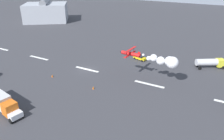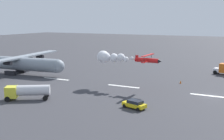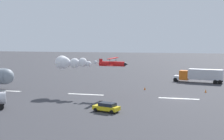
{
  "view_description": "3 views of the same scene",
  "coord_description": "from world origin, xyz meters",
  "px_view_note": "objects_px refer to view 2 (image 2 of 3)",
  "views": [
    {
      "loc": [
        35.11,
        -48.78,
        27.14
      ],
      "look_at": [
        9.75,
        -2.22,
        2.81
      ],
      "focal_mm": 35.15,
      "sensor_mm": 36.0,
      "label": 1
    },
    {
      "loc": [
        -7.1,
        60.8,
        15.66
      ],
      "look_at": [
        22.64,
        0.0,
        3.69
      ],
      "focal_mm": 46.07,
      "sensor_mm": 36.0,
      "label": 2
    },
    {
      "loc": [
        -2.3,
        63.64,
        11.69
      ],
      "look_at": [
        13.38,
        1.52,
        5.55
      ],
      "focal_mm": 50.73,
      "sensor_mm": 36.0,
      "label": 3
    }
  ],
  "objects_px": {
    "stunt_biplane_red": "(112,58)",
    "airport_staff_sedan": "(134,104)",
    "cargo_transport_plane": "(21,63)",
    "fuel_tanker_truck": "(27,91)",
    "traffic_cone_far": "(181,82)"
  },
  "relations": [
    {
      "from": "stunt_biplane_red",
      "to": "airport_staff_sedan",
      "type": "distance_m",
      "value": 18.79
    },
    {
      "from": "cargo_transport_plane",
      "to": "fuel_tanker_truck",
      "type": "xyz_separation_m",
      "value": [
        -20.1,
        19.61,
        -1.55
      ]
    },
    {
      "from": "airport_staff_sedan",
      "to": "traffic_cone_far",
      "type": "bearing_deg",
      "value": -96.67
    },
    {
      "from": "cargo_transport_plane",
      "to": "traffic_cone_far",
      "type": "bearing_deg",
      "value": -169.41
    },
    {
      "from": "cargo_transport_plane",
      "to": "traffic_cone_far",
      "type": "xyz_separation_m",
      "value": [
        -44.03,
        -8.23,
        -2.91
      ]
    },
    {
      "from": "stunt_biplane_red",
      "to": "fuel_tanker_truck",
      "type": "height_order",
      "value": "stunt_biplane_red"
    },
    {
      "from": "stunt_biplane_red",
      "to": "airport_staff_sedan",
      "type": "relative_size",
      "value": 3.45
    },
    {
      "from": "cargo_transport_plane",
      "to": "stunt_biplane_red",
      "type": "height_order",
      "value": "cargo_transport_plane"
    },
    {
      "from": "fuel_tanker_truck",
      "to": "airport_staff_sedan",
      "type": "xyz_separation_m",
      "value": [
        -21.14,
        -3.96,
        -0.92
      ]
    },
    {
      "from": "stunt_biplane_red",
      "to": "traffic_cone_far",
      "type": "height_order",
      "value": "stunt_biplane_red"
    },
    {
      "from": "stunt_biplane_red",
      "to": "traffic_cone_far",
      "type": "relative_size",
      "value": 21.49
    },
    {
      "from": "fuel_tanker_truck",
      "to": "airport_staff_sedan",
      "type": "bearing_deg",
      "value": -169.4
    },
    {
      "from": "fuel_tanker_truck",
      "to": "traffic_cone_far",
      "type": "xyz_separation_m",
      "value": [
        -23.93,
        -27.84,
        -1.36
      ]
    },
    {
      "from": "stunt_biplane_red",
      "to": "airport_staff_sedan",
      "type": "bearing_deg",
      "value": 129.02
    },
    {
      "from": "airport_staff_sedan",
      "to": "cargo_transport_plane",
      "type": "bearing_deg",
      "value": -20.79
    }
  ]
}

